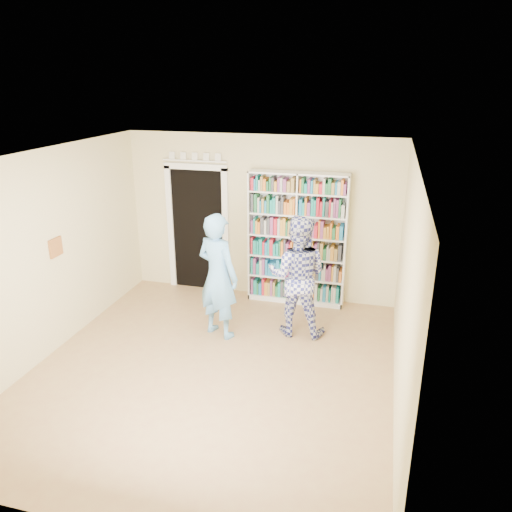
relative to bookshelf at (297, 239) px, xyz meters
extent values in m
plane|color=#A0714D|center=(-0.65, -2.34, -1.09)|extent=(5.00, 5.00, 0.00)
plane|color=white|center=(-0.65, -2.34, 1.61)|extent=(5.00, 5.00, 0.00)
plane|color=beige|center=(-0.65, 0.16, 0.26)|extent=(4.50, 0.00, 4.50)
plane|color=beige|center=(-2.90, -2.34, 0.26)|extent=(0.00, 5.00, 5.00)
plane|color=beige|center=(1.60, -2.34, 0.26)|extent=(0.00, 5.00, 5.00)
cube|color=white|center=(0.00, 0.00, -0.01)|extent=(1.57, 0.29, 2.16)
cube|color=white|center=(0.00, 0.00, -0.01)|extent=(0.02, 0.29, 2.16)
cube|color=black|center=(-1.75, 0.14, -0.04)|extent=(0.90, 0.03, 2.10)
cube|color=white|center=(-2.25, 0.12, -0.04)|extent=(0.10, 0.06, 2.20)
cube|color=white|center=(-1.25, 0.12, -0.04)|extent=(0.10, 0.06, 2.20)
cube|color=white|center=(-1.75, 0.12, 1.06)|extent=(1.10, 0.06, 0.10)
cube|color=white|center=(-1.75, 0.12, 1.16)|extent=(1.10, 0.08, 0.02)
cube|color=brown|center=(-2.88, -2.14, 0.31)|extent=(0.03, 0.25, 0.25)
imported|color=#63A5DD|center=(-0.86, -1.41, -0.18)|extent=(0.78, 0.65, 1.81)
imported|color=navy|center=(0.20, -1.07, -0.21)|extent=(0.87, 0.68, 1.77)
cube|color=white|center=(0.32, -1.26, -0.14)|extent=(0.17, 0.12, 0.28)
camera|label=1|loc=(1.30, -7.54, 2.44)|focal=35.00mm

